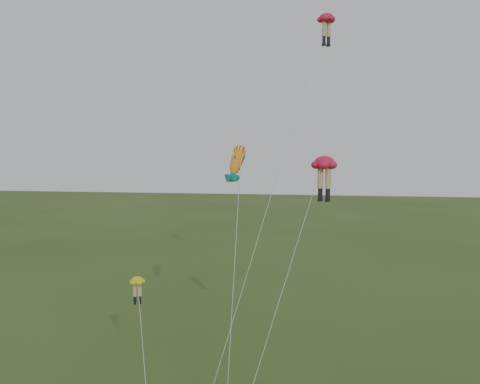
# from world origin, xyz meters

# --- Properties ---
(legs_kite_red_high) EXTENTS (7.49, 13.75, 25.06)m
(legs_kite_red_high) POSITION_xyz_m (5.70, 12.85, 24.03)
(legs_kite_red_high) COLOR red
(legs_kite_red_high) RESTS_ON ground
(legs_kite_red_mid) EXTENTS (5.43, 7.12, 14.82)m
(legs_kite_red_mid) POSITION_xyz_m (5.83, 4.11, 14.06)
(legs_kite_red_mid) COLOR red
(legs_kite_red_mid) RESTS_ON ground
(legs_kite_yellow) EXTENTS (3.90, 7.51, 7.51)m
(legs_kite_yellow) POSITION_xyz_m (-5.12, 3.07, 6.84)
(legs_kite_yellow) COLOR yellow
(legs_kite_yellow) RESTS_ON ground
(fish_kite) EXTENTS (1.77, 11.32, 15.71)m
(fish_kite) POSITION_xyz_m (0.15, 7.81, 14.37)
(fish_kite) COLOR yellow
(fish_kite) RESTS_ON ground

